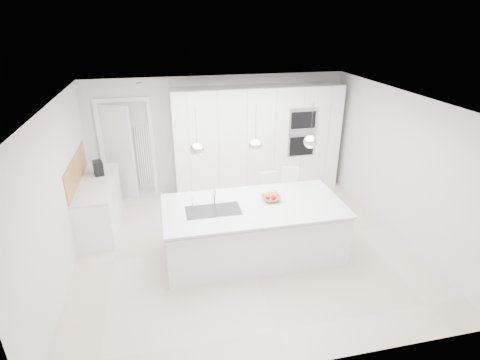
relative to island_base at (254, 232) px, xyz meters
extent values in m
plane|color=beige|center=(-0.10, 0.30, -0.43)|extent=(5.50, 5.50, 0.00)
plane|color=silver|center=(-0.10, 2.80, 0.82)|extent=(5.50, 0.00, 5.50)
plane|color=silver|center=(-2.85, 0.30, 0.82)|extent=(0.00, 5.00, 5.00)
plane|color=white|center=(-0.10, 0.30, 2.07)|extent=(5.50, 5.50, 0.00)
cube|color=white|center=(0.70, 2.50, 0.72)|extent=(3.60, 0.60, 2.30)
cube|color=white|center=(-2.30, 2.72, 0.57)|extent=(0.76, 0.38, 2.00)
cube|color=white|center=(-2.55, 1.50, 0.00)|extent=(0.60, 1.80, 0.86)
cube|color=silver|center=(-2.55, 1.50, 0.45)|extent=(0.62, 1.82, 0.04)
cube|color=#B0793E|center=(-2.84, 1.50, 0.72)|extent=(0.02, 1.80, 0.50)
cube|color=white|center=(0.00, 0.00, 0.00)|extent=(2.80, 1.20, 0.86)
cube|color=silver|center=(0.00, 0.05, 0.45)|extent=(2.84, 1.40, 0.04)
cylinder|color=white|center=(-0.60, 0.20, 0.62)|extent=(0.02, 0.02, 0.30)
sphere|color=white|center=(-0.85, 0.00, 1.47)|extent=(0.20, 0.20, 0.20)
sphere|color=white|center=(0.00, 0.00, 1.47)|extent=(0.20, 0.20, 0.20)
sphere|color=white|center=(0.85, 0.00, 1.47)|extent=(0.20, 0.20, 0.20)
imported|color=#B0793E|center=(0.32, 0.14, 0.51)|extent=(0.33, 0.33, 0.08)
cube|color=black|center=(-2.53, 1.85, 0.60)|extent=(0.22, 0.28, 0.26)
sphere|color=#B00819|center=(0.25, 0.12, 0.54)|extent=(0.07, 0.07, 0.07)
sphere|color=#B00819|center=(0.34, 0.09, 0.54)|extent=(0.09, 0.09, 0.09)
sphere|color=#B00819|center=(0.34, 0.09, 0.54)|extent=(0.08, 0.08, 0.08)
torus|color=gold|center=(0.32, 0.15, 0.59)|extent=(0.25, 0.18, 0.23)
camera|label=1|loc=(-1.31, -5.01, 3.23)|focal=28.00mm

